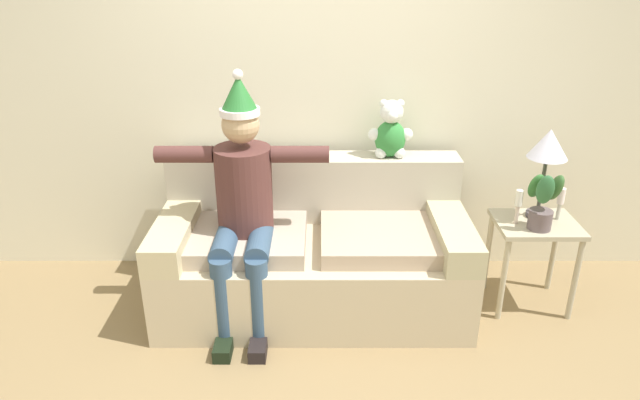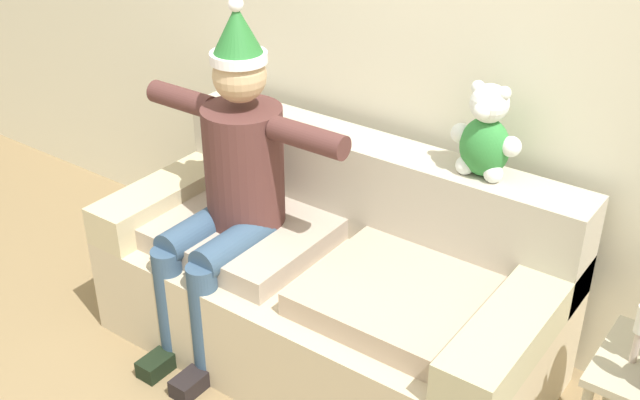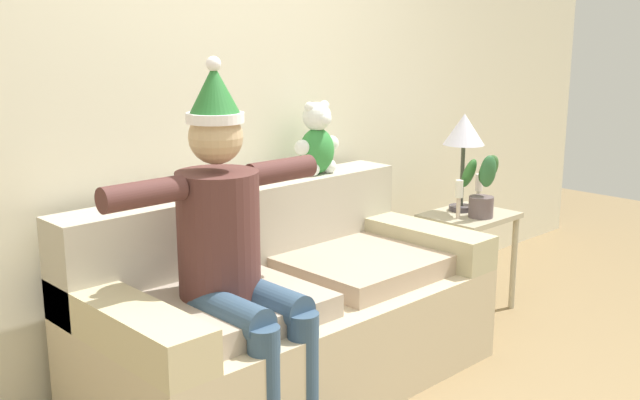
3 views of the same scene
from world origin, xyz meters
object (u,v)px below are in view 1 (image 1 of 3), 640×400
(potted_plant, at_px, (546,202))
(teddy_bear, at_px, (393,132))
(table_lamp, at_px, (551,149))
(candle_short, at_px, (563,200))
(side_table, at_px, (537,238))
(person_seated, at_px, (245,201))
(candle_tall, at_px, (521,203))
(couch, at_px, (316,252))

(potted_plant, bearing_deg, teddy_bear, 153.90)
(teddy_bear, distance_m, table_lamp, 0.96)
(candle_short, bearing_deg, teddy_bear, 163.62)
(table_lamp, bearing_deg, side_table, -108.51)
(teddy_bear, height_order, potted_plant, teddy_bear)
(teddy_bear, bearing_deg, potted_plant, -26.10)
(person_seated, relative_size, candle_tall, 6.94)
(teddy_bear, relative_size, potted_plant, 1.02)
(potted_plant, bearing_deg, couch, 174.42)
(person_seated, bearing_deg, candle_tall, 3.47)
(table_lamp, relative_size, candle_short, 2.73)
(couch, distance_m, candle_tall, 1.31)
(person_seated, distance_m, candle_short, 1.96)
(side_table, height_order, table_lamp, table_lamp)
(teddy_bear, bearing_deg, side_table, -21.05)
(teddy_bear, xyz_separation_m, table_lamp, (0.92, -0.26, -0.03))
(couch, relative_size, table_lamp, 3.35)
(table_lamp, height_order, candle_short, table_lamp)
(potted_plant, height_order, candle_short, potted_plant)
(teddy_bear, bearing_deg, candle_short, -16.38)
(table_lamp, distance_m, potted_plant, 0.33)
(potted_plant, bearing_deg, side_table, 77.44)
(person_seated, height_order, potted_plant, person_seated)
(side_table, distance_m, candle_short, 0.28)
(teddy_bear, xyz_separation_m, candle_short, (1.04, -0.30, -0.35))
(couch, relative_size, candle_short, 9.16)
(candle_tall, bearing_deg, candle_short, 12.02)
(side_table, relative_size, potted_plant, 1.58)
(side_table, bearing_deg, candle_tall, -171.92)
(candle_tall, bearing_deg, potted_plant, -27.98)
(potted_plant, distance_m, candle_short, 0.21)
(person_seated, distance_m, teddy_bear, 1.06)
(table_lamp, distance_m, candle_short, 0.34)
(side_table, xyz_separation_m, table_lamp, (0.03, 0.08, 0.56))
(person_seated, relative_size, side_table, 2.61)
(person_seated, distance_m, side_table, 1.84)
(table_lamp, bearing_deg, potted_plant, -105.54)
(teddy_bear, height_order, side_table, teddy_bear)
(person_seated, xyz_separation_m, potted_plant, (1.79, 0.04, -0.02))
(person_seated, height_order, table_lamp, person_seated)
(teddy_bear, xyz_separation_m, candle_tall, (0.75, -0.36, -0.34))
(teddy_bear, distance_m, side_table, 1.13)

